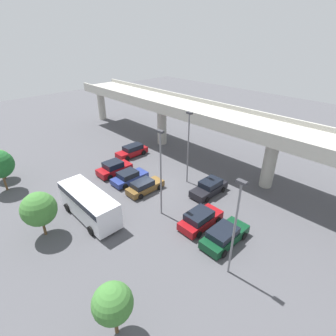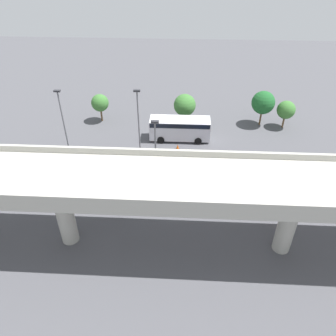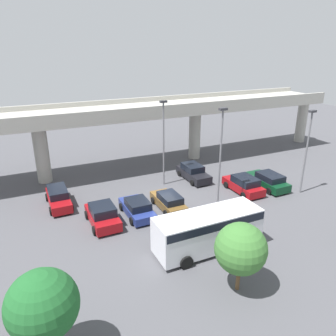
{
  "view_description": "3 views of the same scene",
  "coord_description": "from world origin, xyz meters",
  "px_view_note": "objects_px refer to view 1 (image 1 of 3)",
  "views": [
    {
      "loc": [
        20.35,
        -16.43,
        16.54
      ],
      "look_at": [
        0.61,
        2.42,
        2.03
      ],
      "focal_mm": 28.0,
      "sensor_mm": 36.0,
      "label": 1
    },
    {
      "loc": [
        -0.52,
        29.69,
        21.83
      ],
      "look_at": [
        0.96,
        2.69,
        2.56
      ],
      "focal_mm": 35.0,
      "sensor_mm": 36.0,
      "label": 2
    },
    {
      "loc": [
        -11.0,
        -24.38,
        13.69
      ],
      "look_at": [
        2.15,
        3.5,
        2.05
      ],
      "focal_mm": 35.0,
      "sensor_mm": 36.0,
      "label": 3
    }
  ],
  "objects_px": {
    "shuttle_bus": "(89,203)",
    "lamp_post_by_overpass": "(161,169)",
    "parked_car_5": "(200,219)",
    "parked_car_4": "(209,188)",
    "tree_front_far_right": "(113,303)",
    "parked_car_0": "(132,151)",
    "parked_car_3": "(145,186)",
    "traffic_cone": "(114,204)",
    "tree_front_right": "(39,209)",
    "lamp_post_near_aisle": "(188,144)",
    "parked_car_2": "(129,177)",
    "parked_car_6": "(224,235)",
    "parked_car_1": "(114,168)",
    "lamp_post_mid_lot": "(235,223)"
  },
  "relations": [
    {
      "from": "parked_car_5",
      "to": "tree_front_far_right",
      "type": "bearing_deg",
      "value": -165.61
    },
    {
      "from": "parked_car_1",
      "to": "parked_car_2",
      "type": "relative_size",
      "value": 0.98
    },
    {
      "from": "traffic_cone",
      "to": "shuttle_bus",
      "type": "bearing_deg",
      "value": -93.99
    },
    {
      "from": "parked_car_1",
      "to": "shuttle_bus",
      "type": "height_order",
      "value": "shuttle_bus"
    },
    {
      "from": "shuttle_bus",
      "to": "lamp_post_by_overpass",
      "type": "bearing_deg",
      "value": 50.7
    },
    {
      "from": "parked_car_5",
      "to": "lamp_post_by_overpass",
      "type": "distance_m",
      "value": 6.03
    },
    {
      "from": "parked_car_5",
      "to": "lamp_post_by_overpass",
      "type": "relative_size",
      "value": 0.51
    },
    {
      "from": "parked_car_5",
      "to": "traffic_cone",
      "type": "height_order",
      "value": "parked_car_5"
    },
    {
      "from": "parked_car_4",
      "to": "parked_car_5",
      "type": "distance_m",
      "value": 5.77
    },
    {
      "from": "parked_car_0",
      "to": "tree_front_right",
      "type": "height_order",
      "value": "tree_front_right"
    },
    {
      "from": "shuttle_bus",
      "to": "parked_car_6",
      "type": "bearing_deg",
      "value": 30.51
    },
    {
      "from": "parked_car_2",
      "to": "lamp_post_near_aisle",
      "type": "xyz_separation_m",
      "value": [
        4.81,
        5.11,
        4.35
      ]
    },
    {
      "from": "parked_car_4",
      "to": "tree_front_far_right",
      "type": "distance_m",
      "value": 17.44
    },
    {
      "from": "parked_car_5",
      "to": "lamp_post_mid_lot",
      "type": "relative_size",
      "value": 0.56
    },
    {
      "from": "parked_car_0",
      "to": "shuttle_bus",
      "type": "height_order",
      "value": "shuttle_bus"
    },
    {
      "from": "parked_car_4",
      "to": "parked_car_5",
      "type": "xyz_separation_m",
      "value": [
        2.88,
        -5.0,
        0.02
      ]
    },
    {
      "from": "traffic_cone",
      "to": "parked_car_6",
      "type": "bearing_deg",
      "value": 19.82
    },
    {
      "from": "parked_car_0",
      "to": "traffic_cone",
      "type": "xyz_separation_m",
      "value": [
        8.76,
        -8.92,
        -0.45
      ]
    },
    {
      "from": "parked_car_2",
      "to": "shuttle_bus",
      "type": "distance_m",
      "value": 7.39
    },
    {
      "from": "lamp_post_near_aisle",
      "to": "lamp_post_by_overpass",
      "type": "distance_m",
      "value": 6.89
    },
    {
      "from": "parked_car_3",
      "to": "lamp_post_by_overpass",
      "type": "distance_m",
      "value": 6.31
    },
    {
      "from": "parked_car_6",
      "to": "lamp_post_mid_lot",
      "type": "bearing_deg",
      "value": -138.16
    },
    {
      "from": "tree_front_far_right",
      "to": "lamp_post_by_overpass",
      "type": "bearing_deg",
      "value": 124.45
    },
    {
      "from": "parked_car_5",
      "to": "lamp_post_near_aisle",
      "type": "distance_m",
      "value": 9.18
    },
    {
      "from": "parked_car_5",
      "to": "lamp_post_near_aisle",
      "type": "relative_size",
      "value": 0.52
    },
    {
      "from": "parked_car_0",
      "to": "lamp_post_mid_lot",
      "type": "bearing_deg",
      "value": 71.6
    },
    {
      "from": "tree_front_right",
      "to": "lamp_post_near_aisle",
      "type": "bearing_deg",
      "value": 80.99
    },
    {
      "from": "tree_front_far_right",
      "to": "parked_car_3",
      "type": "bearing_deg",
      "value": 134.6
    },
    {
      "from": "shuttle_bus",
      "to": "lamp_post_near_aisle",
      "type": "bearing_deg",
      "value": 80.34
    },
    {
      "from": "lamp_post_near_aisle",
      "to": "parked_car_4",
      "type": "bearing_deg",
      "value": -1.1
    },
    {
      "from": "parked_car_4",
      "to": "parked_car_6",
      "type": "height_order",
      "value": "parked_car_4"
    },
    {
      "from": "parked_car_3",
      "to": "parked_car_5",
      "type": "xyz_separation_m",
      "value": [
        8.22,
        0.05,
        0.08
      ]
    },
    {
      "from": "parked_car_0",
      "to": "parked_car_5",
      "type": "xyz_separation_m",
      "value": [
        16.96,
        -4.75,
        -0.01
      ]
    },
    {
      "from": "parked_car_1",
      "to": "lamp_post_mid_lot",
      "type": "relative_size",
      "value": 0.54
    },
    {
      "from": "tree_front_far_right",
      "to": "parked_car_4",
      "type": "bearing_deg",
      "value": 109.52
    },
    {
      "from": "parked_car_3",
      "to": "parked_car_4",
      "type": "height_order",
      "value": "parked_car_4"
    },
    {
      "from": "tree_front_right",
      "to": "parked_car_2",
      "type": "bearing_deg",
      "value": 101.53
    },
    {
      "from": "parked_car_5",
      "to": "parked_car_6",
      "type": "xyz_separation_m",
      "value": [
        2.87,
        -0.19,
        -0.02
      ]
    },
    {
      "from": "parked_car_1",
      "to": "parked_car_6",
      "type": "bearing_deg",
      "value": -89.99
    },
    {
      "from": "parked_car_0",
      "to": "lamp_post_by_overpass",
      "type": "xyz_separation_m",
      "value": [
        13.03,
        -6.12,
        4.35
      ]
    },
    {
      "from": "parked_car_0",
      "to": "lamp_post_near_aisle",
      "type": "bearing_deg",
      "value": 91.72
    },
    {
      "from": "parked_car_6",
      "to": "lamp_post_by_overpass",
      "type": "relative_size",
      "value": 0.54
    },
    {
      "from": "parked_car_0",
      "to": "lamp_post_near_aisle",
      "type": "xyz_separation_m",
      "value": [
        10.6,
        0.32,
        4.26
      ]
    },
    {
      "from": "parked_car_2",
      "to": "parked_car_4",
      "type": "xyz_separation_m",
      "value": [
        8.28,
        5.04,
        0.06
      ]
    },
    {
      "from": "lamp_post_mid_lot",
      "to": "parked_car_2",
      "type": "bearing_deg",
      "value": 171.18
    },
    {
      "from": "parked_car_0",
      "to": "parked_car_5",
      "type": "distance_m",
      "value": 17.61
    },
    {
      "from": "parked_car_3",
      "to": "traffic_cone",
      "type": "bearing_deg",
      "value": -179.66
    },
    {
      "from": "parked_car_2",
      "to": "parked_car_6",
      "type": "relative_size",
      "value": 0.93
    },
    {
      "from": "parked_car_0",
      "to": "parked_car_6",
      "type": "height_order",
      "value": "parked_car_0"
    },
    {
      "from": "parked_car_2",
      "to": "lamp_post_near_aisle",
      "type": "distance_m",
      "value": 8.26
    }
  ]
}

